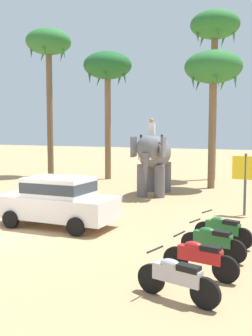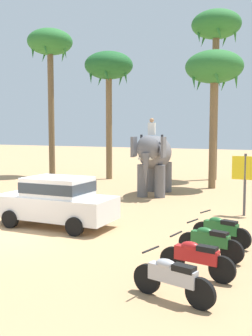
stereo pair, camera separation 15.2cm
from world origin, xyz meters
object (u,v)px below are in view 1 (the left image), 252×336
palm_tree_left_of_road (215,32)px  signboard_yellow (245,172)px  palm_tree_near_hut (108,69)px  palm_tree_behind_elephant (49,48)px  motorcycle_second_in_row (200,257)px  car_sedan_foreground (58,200)px  elephant_with_mahout (154,156)px  motorcycle_mid_row (212,241)px  motorcycle_fourth_in_row (223,229)px  palm_tree_leaning_seaward (213,71)px  motorcycle_nearest_camera (177,277)px

palm_tree_left_of_road → signboard_yellow: bearing=-69.4°
palm_tree_near_hut → palm_tree_left_of_road: bearing=24.0°
palm_tree_behind_elephant → motorcycle_second_in_row: bearing=-44.2°
car_sedan_foreground → signboard_yellow: (5.40, 4.70, 0.76)m
elephant_with_mahout → motorcycle_second_in_row: size_ratio=2.22×
elephant_with_mahout → signboard_yellow: elephant_with_mahout is taller
motorcycle_mid_row → palm_tree_behind_elephant: size_ratio=0.17×
motorcycle_fourth_in_row → palm_tree_behind_elephant: size_ratio=0.17×
palm_tree_near_hut → palm_tree_leaning_seaward: palm_tree_near_hut is taller
motorcycle_mid_row → palm_tree_leaning_seaward: 14.28m
palm_tree_behind_elephant → motorcycle_fourth_in_row: bearing=-38.7°
motorcycle_nearest_camera → motorcycle_mid_row: (-0.03, 2.82, 0.00)m
motorcycle_fourth_in_row → palm_tree_behind_elephant: 21.50m
palm_tree_near_hut → motorcycle_fourth_in_row: bearing=-49.3°
motorcycle_nearest_camera → palm_tree_left_of_road: size_ratio=0.16×
car_sedan_foreground → signboard_yellow: signboard_yellow is taller
palm_tree_left_of_road → signboard_yellow: size_ratio=4.59×
motorcycle_second_in_row → signboard_yellow: 7.31m
motorcycle_nearest_camera → motorcycle_fourth_in_row: size_ratio=1.01×
palm_tree_near_hut → motorcycle_nearest_camera: bearing=-57.1°
palm_tree_leaning_seaward → motorcycle_second_in_row: bearing=-76.4°
motorcycle_mid_row → palm_tree_near_hut: 18.64m
car_sedan_foreground → signboard_yellow: size_ratio=1.74×
elephant_with_mahout → palm_tree_behind_elephant: (-10.13, 4.84, 7.13)m
motorcycle_nearest_camera → palm_tree_near_hut: palm_tree_near_hut is taller
palm_tree_leaning_seaward → signboard_yellow: palm_tree_leaning_seaward is taller
motorcycle_second_in_row → motorcycle_fourth_in_row: bearing=92.6°
motorcycle_nearest_camera → signboard_yellow: (-0.26, 8.61, 1.22)m
palm_tree_left_of_road → motorcycle_mid_row: bearing=-75.5°
car_sedan_foreground → palm_tree_behind_elephant: bearing=128.0°
motorcycle_nearest_camera → palm_tree_leaning_seaward: size_ratio=0.23×
car_sedan_foreground → elephant_with_mahout: elephant_with_mahout is taller
motorcycle_fourth_in_row → palm_tree_near_hut: 17.66m
car_sedan_foreground → palm_tree_left_of_road: palm_tree_left_of_road is taller
car_sedan_foreground → elephant_with_mahout: size_ratio=1.04×
palm_tree_left_of_road → motorcycle_second_in_row: bearing=-76.4°
motorcycle_nearest_camera → signboard_yellow: bearing=91.7°
elephant_with_mahout → signboard_yellow: (5.05, -3.00, -0.30)m
motorcycle_nearest_camera → signboard_yellow: size_ratio=0.74×
elephant_with_mahout → palm_tree_near_hut: 9.01m
palm_tree_left_of_road → motorcycle_nearest_camera: bearing=-77.5°
motorcycle_second_in_row → motorcycle_mid_row: bearing=93.1°
car_sedan_foreground → motorcycle_fourth_in_row: car_sedan_foreground is taller
palm_tree_behind_elephant → signboard_yellow: 18.63m
motorcycle_second_in_row → motorcycle_nearest_camera: bearing=-91.8°
motorcycle_nearest_camera → motorcycle_fourth_in_row: 4.16m
motorcycle_nearest_camera → motorcycle_mid_row: bearing=90.7°
car_sedan_foreground → motorcycle_second_in_row: bearing=-23.8°
palm_tree_near_hut → motorcycle_second_in_row: bearing=-54.6°
palm_tree_near_hut → palm_tree_leaning_seaward: 7.51m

